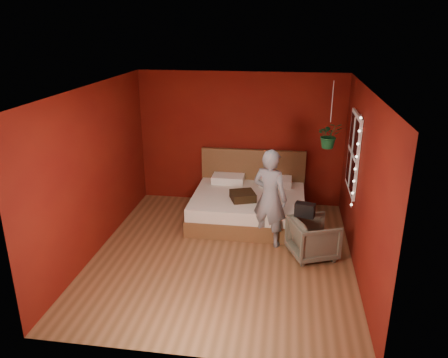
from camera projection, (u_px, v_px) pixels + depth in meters
floor at (223, 255)px, 6.89m from camera, size 4.50×4.50×0.00m
room_walls at (223, 153)px, 6.32m from camera, size 4.04×4.54×2.62m
window at (353, 153)px, 6.94m from camera, size 0.05×0.97×1.27m
fairy_lights at (356, 163)px, 6.46m from camera, size 0.04×0.04×1.45m
bed at (249, 204)px, 8.08m from camera, size 2.04×1.73×1.12m
person at (270, 198)px, 6.99m from camera, size 0.70×0.59×1.62m
armchair at (313, 238)px, 6.76m from camera, size 0.88×0.87×0.62m
handbag at (305, 210)px, 6.75m from camera, size 0.33×0.23×0.22m
throw_pillow at (243, 196)px, 7.67m from camera, size 0.52×0.52×0.14m
hanging_plant at (329, 135)px, 7.11m from camera, size 0.44×0.39×1.09m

